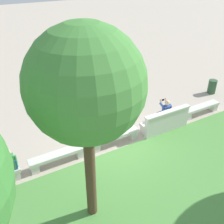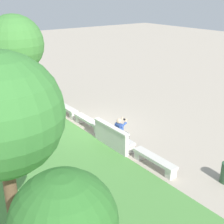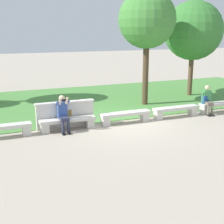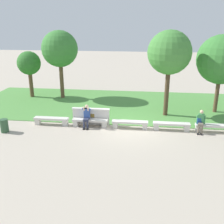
{
  "view_description": "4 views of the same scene",
  "coord_description": "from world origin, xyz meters",
  "px_view_note": "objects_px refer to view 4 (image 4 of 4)",
  "views": [
    {
      "loc": [
        4.2,
        7.24,
        6.4
      ],
      "look_at": [
        -0.24,
        -0.63,
        1.08
      ],
      "focal_mm": 42.0,
      "sensor_mm": 36.0,
      "label": 1
    },
    {
      "loc": [
        -12.06,
        7.47,
        6.3
      ],
      "look_at": [
        -1.06,
        -0.66,
        1.0
      ],
      "focal_mm": 50.0,
      "sensor_mm": 36.0,
      "label": 2
    },
    {
      "loc": [
        -4.95,
        -10.81,
        3.61
      ],
      "look_at": [
        -0.85,
        -0.68,
        0.71
      ],
      "focal_mm": 50.0,
      "sensor_mm": 36.0,
      "label": 3
    },
    {
      "loc": [
        0.65,
        -14.0,
        5.88
      ],
      "look_at": [
        -1.02,
        -0.18,
        1.02
      ],
      "focal_mm": 42.0,
      "sensor_mm": 36.0,
      "label": 4
    }
  ],
  "objects_px": {
    "bench_mid": "(130,123)",
    "person_distant": "(201,121)",
    "bench_near": "(90,122)",
    "bench_far": "(171,125)",
    "person_photographer": "(87,115)",
    "bench_main": "(51,120)",
    "tree_behind_wall": "(29,64)",
    "backpack": "(200,121)",
    "trash_bin": "(4,126)",
    "bench_end": "(214,127)",
    "tree_right_background": "(169,53)",
    "tree_far_back": "(60,49)",
    "tree_left_background": "(222,60)"
  },
  "relations": [
    {
      "from": "tree_left_background",
      "to": "trash_bin",
      "type": "relative_size",
      "value": 6.82
    },
    {
      "from": "bench_mid",
      "to": "tree_right_background",
      "type": "bearing_deg",
      "value": 48.87
    },
    {
      "from": "bench_mid",
      "to": "trash_bin",
      "type": "bearing_deg",
      "value": -168.89
    },
    {
      "from": "bench_end",
      "to": "tree_far_back",
      "type": "relative_size",
      "value": 0.39
    },
    {
      "from": "bench_main",
      "to": "bench_end",
      "type": "height_order",
      "value": "same"
    },
    {
      "from": "person_distant",
      "to": "tree_far_back",
      "type": "distance_m",
      "value": 11.69
    },
    {
      "from": "tree_right_background",
      "to": "trash_bin",
      "type": "bearing_deg",
      "value": -157.03
    },
    {
      "from": "bench_main",
      "to": "tree_right_background",
      "type": "relative_size",
      "value": 0.38
    },
    {
      "from": "bench_end",
      "to": "tree_far_back",
      "type": "xyz_separation_m",
      "value": [
        -10.43,
        5.74,
        3.53
      ]
    },
    {
      "from": "bench_main",
      "to": "tree_behind_wall",
      "type": "relative_size",
      "value": 0.56
    },
    {
      "from": "bench_mid",
      "to": "backpack",
      "type": "distance_m",
      "value": 3.87
    },
    {
      "from": "bench_main",
      "to": "tree_far_back",
      "type": "xyz_separation_m",
      "value": [
        -1.07,
        5.74,
        3.53
      ]
    },
    {
      "from": "person_distant",
      "to": "tree_far_back",
      "type": "xyz_separation_m",
      "value": [
        -9.65,
        5.81,
        3.16
      ]
    },
    {
      "from": "backpack",
      "to": "tree_far_back",
      "type": "xyz_separation_m",
      "value": [
        -9.6,
        5.71,
        3.21
      ]
    },
    {
      "from": "bench_far",
      "to": "tree_far_back",
      "type": "xyz_separation_m",
      "value": [
        -8.09,
        5.74,
        3.53
      ]
    },
    {
      "from": "person_photographer",
      "to": "person_distant",
      "type": "distance_m",
      "value": 6.41
    },
    {
      "from": "person_photographer",
      "to": "trash_bin",
      "type": "bearing_deg",
      "value": -163.77
    },
    {
      "from": "bench_near",
      "to": "bench_far",
      "type": "height_order",
      "value": "same"
    },
    {
      "from": "bench_mid",
      "to": "tree_right_background",
      "type": "xyz_separation_m",
      "value": [
        2.18,
        2.49,
        3.73
      ]
    },
    {
      "from": "bench_end",
      "to": "tree_right_background",
      "type": "distance_m",
      "value": 5.13
    },
    {
      "from": "trash_bin",
      "to": "tree_right_background",
      "type": "bearing_deg",
      "value": 22.97
    },
    {
      "from": "bench_mid",
      "to": "bench_far",
      "type": "bearing_deg",
      "value": 0.0
    },
    {
      "from": "tree_far_back",
      "to": "tree_left_background",
      "type": "bearing_deg",
      "value": -10.95
    },
    {
      "from": "bench_near",
      "to": "tree_left_background",
      "type": "xyz_separation_m",
      "value": [
        7.9,
        3.55,
        3.23
      ]
    },
    {
      "from": "bench_main",
      "to": "backpack",
      "type": "xyz_separation_m",
      "value": [
        8.53,
        0.03,
        0.32
      ]
    },
    {
      "from": "bench_far",
      "to": "backpack",
      "type": "bearing_deg",
      "value": 1.1
    },
    {
      "from": "tree_far_back",
      "to": "tree_right_background",
      "type": "bearing_deg",
      "value": -22.27
    },
    {
      "from": "person_distant",
      "to": "backpack",
      "type": "height_order",
      "value": "person_distant"
    },
    {
      "from": "bench_mid",
      "to": "person_photographer",
      "type": "distance_m",
      "value": 2.55
    },
    {
      "from": "person_distant",
      "to": "backpack",
      "type": "relative_size",
      "value": 2.94
    },
    {
      "from": "tree_far_back",
      "to": "trash_bin",
      "type": "distance_m",
      "value": 7.98
    },
    {
      "from": "bench_main",
      "to": "tree_right_background",
      "type": "distance_m",
      "value": 8.19
    },
    {
      "from": "bench_main",
      "to": "tree_behind_wall",
      "type": "distance_m",
      "value": 7.12
    },
    {
      "from": "bench_near",
      "to": "person_distant",
      "type": "xyz_separation_m",
      "value": [
        6.24,
        -0.07,
        0.37
      ]
    },
    {
      "from": "bench_near",
      "to": "bench_mid",
      "type": "relative_size",
      "value": 1.0
    },
    {
      "from": "trash_bin",
      "to": "bench_main",
      "type": "bearing_deg",
      "value": 31.34
    },
    {
      "from": "bench_near",
      "to": "backpack",
      "type": "height_order",
      "value": "backpack"
    },
    {
      "from": "person_distant",
      "to": "tree_behind_wall",
      "type": "height_order",
      "value": "tree_behind_wall"
    },
    {
      "from": "tree_left_background",
      "to": "trash_bin",
      "type": "height_order",
      "value": "tree_left_background"
    },
    {
      "from": "person_distant",
      "to": "bench_end",
      "type": "bearing_deg",
      "value": 4.79
    },
    {
      "from": "tree_right_background",
      "to": "bench_mid",
      "type": "bearing_deg",
      "value": -131.13
    },
    {
      "from": "bench_mid",
      "to": "person_distant",
      "type": "height_order",
      "value": "person_distant"
    },
    {
      "from": "tree_left_background",
      "to": "bench_far",
      "type": "bearing_deg",
      "value": -132.24
    },
    {
      "from": "tree_left_background",
      "to": "tree_far_back",
      "type": "bearing_deg",
      "value": 169.05
    },
    {
      "from": "bench_end",
      "to": "trash_bin",
      "type": "height_order",
      "value": "trash_bin"
    },
    {
      "from": "person_photographer",
      "to": "tree_far_back",
      "type": "relative_size",
      "value": 0.25
    },
    {
      "from": "backpack",
      "to": "tree_far_back",
      "type": "bearing_deg",
      "value": 149.26
    },
    {
      "from": "bench_main",
      "to": "person_photographer",
      "type": "bearing_deg",
      "value": -2.06
    },
    {
      "from": "person_photographer",
      "to": "bench_mid",
      "type": "bearing_deg",
      "value": 1.77
    },
    {
      "from": "person_distant",
      "to": "trash_bin",
      "type": "relative_size",
      "value": 1.68
    }
  ]
}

